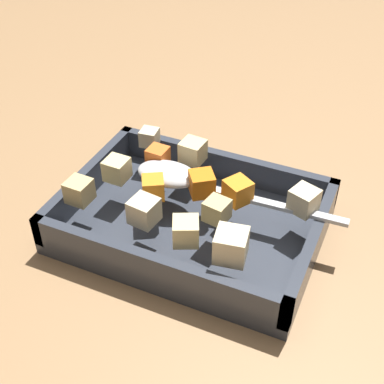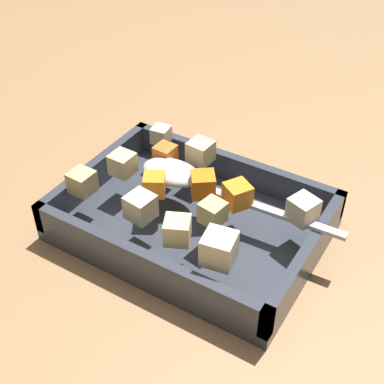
# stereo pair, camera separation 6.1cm
# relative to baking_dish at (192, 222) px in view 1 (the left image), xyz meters

# --- Properties ---
(ground_plane) EXTENTS (4.00, 4.00, 0.00)m
(ground_plane) POSITION_rel_baking_dish_xyz_m (-0.01, 0.01, -0.02)
(ground_plane) COLOR #936D47
(baking_dish) EXTENTS (0.30, 0.21, 0.05)m
(baking_dish) POSITION_rel_baking_dish_xyz_m (0.00, 0.00, 0.00)
(baking_dish) COLOR #333842
(baking_dish) RESTS_ON ground_plane
(carrot_chunk_far_left) EXTENTS (0.04, 0.04, 0.03)m
(carrot_chunk_far_left) POSITION_rel_baking_dish_xyz_m (-0.05, -0.02, 0.05)
(carrot_chunk_far_left) COLOR orange
(carrot_chunk_far_left) RESTS_ON baking_dish
(carrot_chunk_corner_se) EXTENTS (0.03, 0.03, 0.02)m
(carrot_chunk_corner_se) POSITION_rel_baking_dish_xyz_m (0.04, 0.01, 0.05)
(carrot_chunk_corner_se) COLOR orange
(carrot_chunk_corner_se) RESTS_ON baking_dish
(carrot_chunk_corner_nw) EXTENTS (0.04, 0.04, 0.03)m
(carrot_chunk_corner_nw) POSITION_rel_baking_dish_xyz_m (-0.00, -0.01, 0.05)
(carrot_chunk_corner_nw) COLOR orange
(carrot_chunk_corner_nw) RESTS_ON baking_dish
(carrot_chunk_under_handle) EXTENTS (0.03, 0.03, 0.02)m
(carrot_chunk_under_handle) POSITION_rel_baking_dish_xyz_m (0.07, -0.04, 0.05)
(carrot_chunk_under_handle) COLOR orange
(carrot_chunk_under_handle) RESTS_ON baking_dish
(potato_chunk_near_right) EXTENTS (0.03, 0.03, 0.02)m
(potato_chunk_near_right) POSITION_rel_baking_dish_xyz_m (-0.04, 0.02, 0.05)
(potato_chunk_near_right) COLOR tan
(potato_chunk_near_right) RESTS_ON baking_dish
(potato_chunk_mid_left) EXTENTS (0.02, 0.02, 0.02)m
(potato_chunk_mid_left) POSITION_rel_baking_dish_xyz_m (0.10, -0.08, 0.05)
(potato_chunk_mid_left) COLOR beige
(potato_chunk_mid_left) RESTS_ON baking_dish
(potato_chunk_corner_sw) EXTENTS (0.04, 0.04, 0.03)m
(potato_chunk_corner_sw) POSITION_rel_baking_dish_xyz_m (-0.12, -0.03, 0.05)
(potato_chunk_corner_sw) COLOR beige
(potato_chunk_corner_sw) RESTS_ON baking_dish
(potato_chunk_center) EXTENTS (0.03, 0.03, 0.03)m
(potato_chunk_center) POSITION_rel_baking_dish_xyz_m (0.12, 0.05, 0.05)
(potato_chunk_center) COLOR tan
(potato_chunk_center) RESTS_ON baking_dish
(potato_chunk_front_center) EXTENTS (0.03, 0.03, 0.03)m
(potato_chunk_front_center) POSITION_rel_baking_dish_xyz_m (0.03, 0.06, 0.05)
(potato_chunk_front_center) COLOR beige
(potato_chunk_front_center) RESTS_ON baking_dish
(potato_chunk_near_left) EXTENTS (0.04, 0.04, 0.03)m
(potato_chunk_near_left) POSITION_rel_baking_dish_xyz_m (-0.02, 0.07, 0.05)
(potato_chunk_near_left) COLOR #E0CC89
(potato_chunk_near_left) RESTS_ON baking_dish
(potato_chunk_far_right) EXTENTS (0.04, 0.04, 0.03)m
(potato_chunk_far_right) POSITION_rel_baking_dish_xyz_m (-0.07, 0.07, 0.05)
(potato_chunk_far_right) COLOR beige
(potato_chunk_far_right) RESTS_ON baking_dish
(potato_chunk_mid_right) EXTENTS (0.03, 0.03, 0.03)m
(potato_chunk_mid_right) POSITION_rel_baking_dish_xyz_m (0.10, 0.00, 0.05)
(potato_chunk_mid_right) COLOR #E0CC89
(potato_chunk_mid_right) RESTS_ON baking_dish
(potato_chunk_corner_ne) EXTENTS (0.03, 0.03, 0.03)m
(potato_chunk_corner_ne) POSITION_rel_baking_dish_xyz_m (0.03, -0.07, 0.05)
(potato_chunk_corner_ne) COLOR #E0CC89
(potato_chunk_corner_ne) RESTS_ON baking_dish
(serving_spoon) EXTENTS (0.26, 0.05, 0.02)m
(serving_spoon) POSITION_rel_baking_dish_xyz_m (0.03, -0.02, 0.05)
(serving_spoon) COLOR silver
(serving_spoon) RESTS_ON baking_dish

